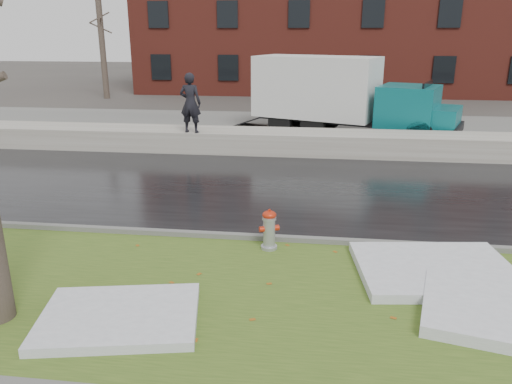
# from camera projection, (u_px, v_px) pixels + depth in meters

# --- Properties ---
(ground) EXTENTS (120.00, 120.00, 0.00)m
(ground) POSITION_uv_depth(u_px,v_px,m) (244.00, 263.00, 9.02)
(ground) COLOR #47423D
(ground) RESTS_ON ground
(verge) EXTENTS (60.00, 4.50, 0.04)m
(verge) POSITION_uv_depth(u_px,v_px,m) (232.00, 297.00, 7.84)
(verge) COLOR #36521B
(verge) RESTS_ON ground
(road) EXTENTS (60.00, 7.00, 0.03)m
(road) POSITION_uv_depth(u_px,v_px,m) (269.00, 188.00, 13.27)
(road) COLOR black
(road) RESTS_ON ground
(parking_lot) EXTENTS (60.00, 9.00, 0.03)m
(parking_lot) POSITION_uv_depth(u_px,v_px,m) (289.00, 129.00, 21.29)
(parking_lot) COLOR slate
(parking_lot) RESTS_ON ground
(curb) EXTENTS (60.00, 0.15, 0.14)m
(curb) POSITION_uv_depth(u_px,v_px,m) (251.00, 238.00, 9.94)
(curb) COLOR slate
(curb) RESTS_ON ground
(snowbank) EXTENTS (60.00, 1.60, 0.75)m
(snowbank) POSITION_uv_depth(u_px,v_px,m) (282.00, 142.00, 17.12)
(snowbank) COLOR #B0ACA1
(snowbank) RESTS_ON ground
(brick_building) EXTENTS (26.00, 12.00, 10.00)m
(brick_building) POSITION_uv_depth(u_px,v_px,m) (334.00, 17.00, 35.57)
(brick_building) COLOR maroon
(brick_building) RESTS_ON ground
(bg_tree_left) EXTENTS (1.40, 1.62, 6.50)m
(bg_tree_left) POSITION_uv_depth(u_px,v_px,m) (102.00, 43.00, 30.21)
(bg_tree_left) COLOR brown
(bg_tree_left) RESTS_ON ground
(bg_tree_center) EXTENTS (1.40, 1.62, 6.50)m
(bg_tree_center) POSITION_uv_depth(u_px,v_px,m) (213.00, 42.00, 33.27)
(bg_tree_center) COLOR brown
(bg_tree_center) RESTS_ON ground
(fire_hydrant) EXTENTS (0.39, 0.37, 0.79)m
(fire_hydrant) POSITION_uv_depth(u_px,v_px,m) (269.00, 228.00, 9.40)
(fire_hydrant) COLOR #A5A6AD
(fire_hydrant) RESTS_ON verge
(box_truck) EXTENTS (9.13, 4.72, 3.07)m
(box_truck) POSITION_uv_depth(u_px,v_px,m) (339.00, 94.00, 19.73)
(box_truck) COLOR black
(box_truck) RESTS_ON ground
(worker) EXTENTS (0.76, 0.54, 1.97)m
(worker) POSITION_uv_depth(u_px,v_px,m) (190.00, 103.00, 16.50)
(worker) COLOR black
(worker) RESTS_ON snowbank
(snow_patch_near) EXTENTS (2.82, 2.30, 0.16)m
(snow_patch_near) POSITION_uv_depth(u_px,v_px,m) (436.00, 270.00, 8.49)
(snow_patch_near) COLOR silver
(snow_patch_near) RESTS_ON verge
(snow_patch_far) EXTENTS (2.47, 2.00, 0.14)m
(snow_patch_far) POSITION_uv_depth(u_px,v_px,m) (119.00, 317.00, 7.11)
(snow_patch_far) COLOR silver
(snow_patch_far) RESTS_ON verge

